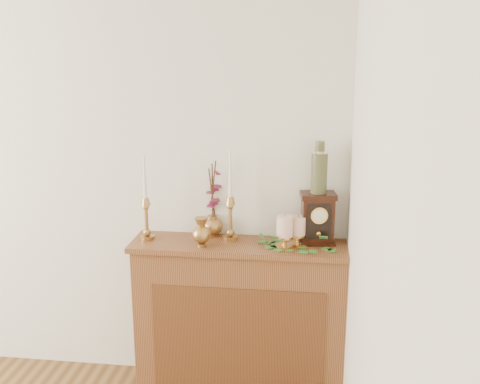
# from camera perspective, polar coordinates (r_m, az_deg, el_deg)

# --- Properties ---
(console_shelf) EXTENTS (1.24, 0.34, 0.93)m
(console_shelf) POSITION_cam_1_polar(r_m,az_deg,el_deg) (3.37, 0.02, -13.13)
(console_shelf) COLOR brown
(console_shelf) RESTS_ON ground
(candlestick_left) EXTENTS (0.08, 0.08, 0.50)m
(candlestick_left) POSITION_cam_1_polar(r_m,az_deg,el_deg) (3.23, -9.52, -1.99)
(candlestick_left) COLOR #AB8344
(candlestick_left) RESTS_ON console_shelf
(candlestick_center) EXTENTS (0.09, 0.09, 0.52)m
(candlestick_center) POSITION_cam_1_polar(r_m,az_deg,el_deg) (3.18, -0.99, -1.96)
(candlestick_center) COLOR #AB8344
(candlestick_center) RESTS_ON console_shelf
(bud_vase) EXTENTS (0.10, 0.10, 0.17)m
(bud_vase) POSITION_cam_1_polar(r_m,az_deg,el_deg) (3.10, -3.94, -4.11)
(bud_vase) COLOR #AB8344
(bud_vase) RESTS_ON console_shelf
(ginger_jar) EXTENTS (0.19, 0.20, 0.46)m
(ginger_jar) POSITION_cam_1_polar(r_m,az_deg,el_deg) (3.27, -2.68, -0.86)
(ginger_jar) COLOR #AB8344
(ginger_jar) RESTS_ON console_shelf
(pillar_candle_left) EXTENTS (0.09, 0.09, 0.18)m
(pillar_candle_left) POSITION_cam_1_polar(r_m,az_deg,el_deg) (3.12, 5.92, -3.81)
(pillar_candle_left) COLOR #C08843
(pillar_candle_left) RESTS_ON console_shelf
(pillar_candle_right) EXTENTS (0.10, 0.10, 0.20)m
(pillar_candle_right) POSITION_cam_1_polar(r_m,az_deg,el_deg) (3.08, 4.57, -3.90)
(pillar_candle_right) COLOR #C08843
(pillar_candle_right) RESTS_ON console_shelf
(ivy_garland) EXTENTS (0.48, 0.21, 0.08)m
(ivy_garland) POSITION_cam_1_polar(r_m,az_deg,el_deg) (3.13, 5.53, -5.36)
(ivy_garland) COLOR #366E2A
(ivy_garland) RESTS_ON console_shelf
(mantel_clock) EXTENTS (0.21, 0.16, 0.29)m
(mantel_clock) POSITION_cam_1_polar(r_m,az_deg,el_deg) (3.16, 7.87, -2.70)
(mantel_clock) COLOR black
(mantel_clock) RESTS_ON console_shelf
(ceramic_vase) EXTENTS (0.09, 0.09, 0.29)m
(ceramic_vase) POSITION_cam_1_polar(r_m,az_deg,el_deg) (3.09, 8.05, 2.22)
(ceramic_vase) COLOR #193328
(ceramic_vase) RESTS_ON mantel_clock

